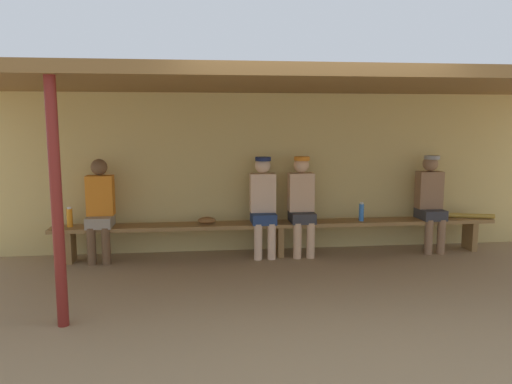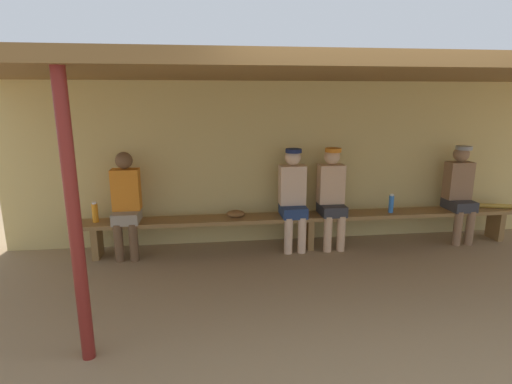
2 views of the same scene
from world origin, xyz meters
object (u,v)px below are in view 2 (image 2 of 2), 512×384
object	(u,v)px
baseball_bat	(490,206)
player_near_post	(332,193)
bench	(309,220)
player_middle	(460,189)
baseball_glove_tan	(236,214)
water_bottle_orange	(95,213)
player_rightmost	(293,194)
player_shirtless_tan	(126,201)
support_post	(75,224)
water_bottle_clear	(391,204)

from	to	relation	value
baseball_bat	player_near_post	bearing A→B (deg)	-165.26
bench	player_middle	size ratio (longest dim) A/B	4.46
player_near_post	baseball_glove_tan	bearing A→B (deg)	179.34
water_bottle_orange	player_rightmost	bearing A→B (deg)	-0.36
bench	baseball_glove_tan	size ratio (longest dim) A/B	25.00
player_shirtless_tan	baseball_glove_tan	bearing A→B (deg)	0.63
player_near_post	player_rightmost	distance (m)	0.53
bench	player_near_post	xyz separation A→B (m)	(0.30, 0.00, 0.36)
support_post	player_near_post	distance (m)	3.37
support_post	water_bottle_clear	bearing A→B (deg)	31.02
baseball_glove_tan	player_rightmost	bearing A→B (deg)	-177.07
player_shirtless_tan	player_middle	bearing A→B (deg)	0.01
water_bottle_clear	bench	bearing A→B (deg)	178.27
water_bottle_orange	player_shirtless_tan	bearing A→B (deg)	-2.38
baseball_bat	support_post	bearing A→B (deg)	-142.09
support_post	player_rightmost	bearing A→B (deg)	45.33
player_middle	water_bottle_clear	distance (m)	1.02
player_near_post	player_middle	distance (m)	1.83
baseball_glove_tan	bench	bearing A→B (deg)	-177.02
player_middle	baseball_bat	world-z (taller)	player_middle
bench	player_near_post	distance (m)	0.47
water_bottle_orange	baseball_bat	bearing A→B (deg)	-0.21
support_post	player_near_post	world-z (taller)	support_post
player_rightmost	water_bottle_orange	xyz separation A→B (m)	(-2.52, 0.02, -0.16)
player_near_post	player_rightmost	size ratio (longest dim) A/B	1.00
player_near_post	water_bottle_orange	world-z (taller)	player_near_post
support_post	player_rightmost	xyz separation A→B (m)	(2.08, 2.10, -0.35)
player_rightmost	water_bottle_orange	bearing A→B (deg)	179.64
baseball_glove_tan	baseball_bat	distance (m)	3.60
water_bottle_orange	baseball_glove_tan	world-z (taller)	water_bottle_orange
player_rightmost	support_post	bearing A→B (deg)	-134.67
support_post	player_middle	size ratio (longest dim) A/B	1.64
player_middle	player_rightmost	xyz separation A→B (m)	(-2.36, 0.00, 0.00)
player_near_post	player_middle	world-z (taller)	same
player_shirtless_tan	baseball_glove_tan	xyz separation A→B (m)	(1.37, 0.02, -0.22)
water_bottle_orange	baseball_bat	distance (m)	5.37
player_middle	water_bottle_clear	world-z (taller)	player_middle
player_middle	baseball_glove_tan	world-z (taller)	player_middle
bench	baseball_bat	xyz separation A→B (m)	(2.62, -0.00, 0.11)
support_post	player_shirtless_tan	world-z (taller)	support_post
water_bottle_clear	player_near_post	bearing A→B (deg)	177.40
player_rightmost	baseball_glove_tan	bearing A→B (deg)	178.89
player_shirtless_tan	bench	bearing A→B (deg)	-0.07
player_rightmost	baseball_bat	size ratio (longest dim) A/B	1.57
baseball_glove_tan	player_shirtless_tan	bearing A→B (deg)	4.68
player_near_post	water_bottle_clear	size ratio (longest dim) A/B	5.21
player_shirtless_tan	water_bottle_clear	bearing A→B (deg)	-0.61
bench	player_rightmost	xyz separation A→B (m)	(-0.23, 0.00, 0.36)
water_bottle_orange	bench	bearing A→B (deg)	-0.40
player_middle	baseball_bat	bearing A→B (deg)	-0.42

